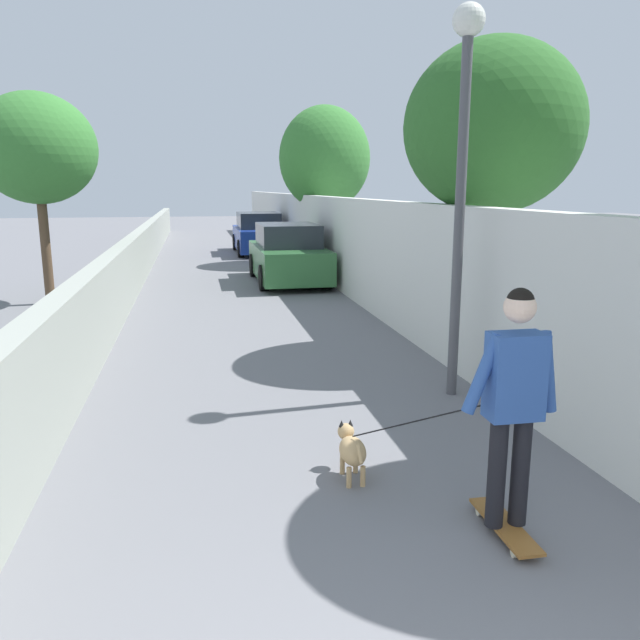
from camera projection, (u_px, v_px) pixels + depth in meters
name	position (u px, v px, depth m)	size (l,w,h in m)	color
ground_plane	(240.00, 290.00, 15.16)	(80.00, 80.00, 0.00)	slate
wall_left	(122.00, 278.00, 12.61)	(48.00, 0.30, 1.31)	#999E93
fence_right	(361.00, 251.00, 13.50)	(48.00, 0.30, 2.24)	silver
tree_left_near	(37.00, 149.00, 12.71)	(2.43, 2.43, 4.39)	brown
tree_right_far	(325.00, 159.00, 19.86)	(2.93, 2.93, 5.04)	brown
tree_right_distant	(493.00, 128.00, 8.86)	(2.56, 2.56, 4.56)	#473523
lamp_post	(463.00, 138.00, 6.93)	(0.36, 0.36, 4.43)	#4C4C51
skateboard	(505.00, 526.00, 4.49)	(0.80, 0.22, 0.08)	brown
person_skateboarder	(514.00, 390.00, 4.27)	(0.23, 0.71, 1.74)	black
dog	(352.00, 449.00, 5.31)	(1.40, 0.99, 1.06)	tan
car_near	(288.00, 255.00, 16.30)	(4.09, 1.80, 1.54)	#336B38
car_far	(259.00, 234.00, 23.55)	(4.32, 1.80, 1.54)	navy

